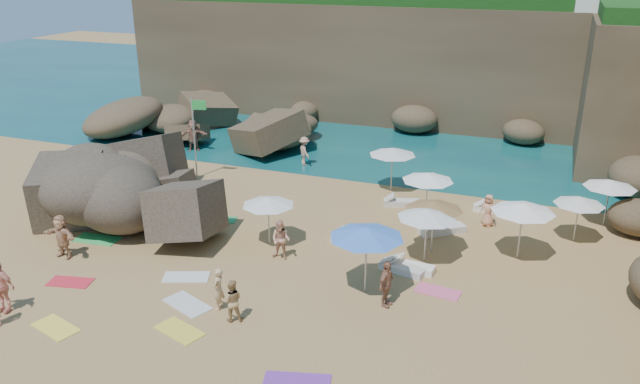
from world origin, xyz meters
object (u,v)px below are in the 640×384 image
(person_stand_5, at_px, (193,135))
(person_stand_2, at_px, (305,151))
(parasol_1, at_px, (428,177))
(person_stand_4, at_px, (488,210))
(parasol_2, at_px, (523,208))
(person_stand_3, at_px, (386,284))
(person_stand_1, at_px, (232,301))
(parasol_0, at_px, (393,151))
(rock_outcrop, at_px, (148,211))
(person_stand_6, at_px, (218,289))
(lounger_0, at_px, (491,209))
(flag_pole, at_px, (196,128))

(person_stand_5, bearing_deg, person_stand_2, -30.32)
(parasol_1, xyz_separation_m, person_stand_4, (2.69, 0.17, -1.27))
(parasol_2, height_order, person_stand_3, parasol_2)
(parasol_1, xyz_separation_m, person_stand_1, (-4.12, -10.54, -1.27))
(person_stand_1, bearing_deg, person_stand_2, -102.50)
(parasol_0, xyz_separation_m, person_stand_5, (-12.94, 2.32, -1.08))
(rock_outcrop, height_order, person_stand_6, rock_outcrop)
(rock_outcrop, height_order, parasol_2, parasol_2)
(parasol_0, distance_m, person_stand_2, 6.11)
(person_stand_1, bearing_deg, lounger_0, -145.18)
(rock_outcrop, xyz_separation_m, person_stand_4, (14.94, 3.92, 0.73))
(rock_outcrop, distance_m, lounger_0, 15.95)
(person_stand_1, bearing_deg, flag_pole, -80.90)
(rock_outcrop, bearing_deg, person_stand_3, -18.32)
(flag_pole, height_order, lounger_0, flag_pole)
(person_stand_3, distance_m, person_stand_4, 8.42)
(parasol_2, relative_size, person_stand_1, 1.68)
(person_stand_1, relative_size, person_stand_5, 0.77)
(parasol_0, height_order, person_stand_5, parasol_0)
(parasol_1, relative_size, person_stand_2, 1.41)
(parasol_0, bearing_deg, parasol_1, -51.51)
(person_stand_3, bearing_deg, lounger_0, -3.82)
(lounger_0, height_order, person_stand_6, person_stand_6)
(parasol_1, height_order, lounger_0, parasol_1)
(person_stand_3, bearing_deg, person_stand_2, 42.47)
(person_stand_1, distance_m, person_stand_4, 12.70)
(parasol_2, height_order, person_stand_2, parasol_2)
(person_stand_1, relative_size, person_stand_4, 1.00)
(flag_pole, relative_size, parasol_2, 1.77)
(person_stand_5, bearing_deg, person_stand_1, -83.54)
(parasol_1, xyz_separation_m, person_stand_6, (-4.89, -10.06, -1.25))
(rock_outcrop, relative_size, parasol_1, 3.32)
(parasol_1, distance_m, person_stand_1, 11.39)
(lounger_0, bearing_deg, parasol_0, 166.84)
(lounger_0, distance_m, person_stand_6, 14.13)
(parasol_0, xyz_separation_m, person_stand_4, (5.09, -2.84, -1.30))
(rock_outcrop, bearing_deg, flag_pole, 92.27)
(flag_pole, relative_size, person_stand_6, 2.91)
(flag_pole, xyz_separation_m, lounger_0, (15.13, 0.71, -2.64))
(person_stand_2, distance_m, person_stand_6, 15.51)
(rock_outcrop, distance_m, person_stand_2, 9.88)
(parasol_1, bearing_deg, rock_outcrop, -163.00)
(flag_pole, distance_m, parasol_2, 17.05)
(rock_outcrop, bearing_deg, parasol_1, 17.00)
(person_stand_5, bearing_deg, parasol_1, -47.94)
(rock_outcrop, bearing_deg, parasol_2, 4.22)
(person_stand_2, distance_m, person_stand_5, 7.35)
(rock_outcrop, xyz_separation_m, parasol_0, (9.85, 6.76, 2.03))
(rock_outcrop, relative_size, person_stand_2, 4.68)
(parasol_1, distance_m, person_stand_6, 11.26)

